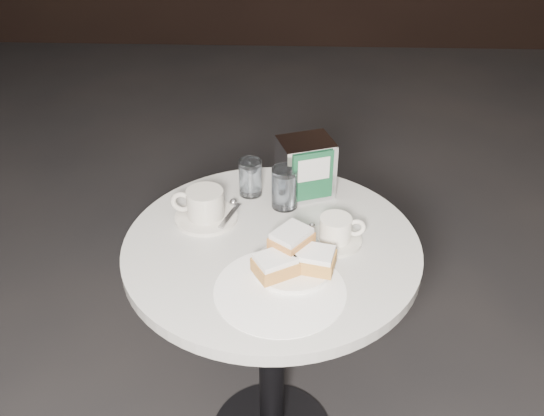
{
  "coord_description": "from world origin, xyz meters",
  "views": [
    {
      "loc": [
        0.04,
        -1.13,
        1.61
      ],
      "look_at": [
        0.0,
        0.02,
        0.83
      ],
      "focal_mm": 40.0,
      "sensor_mm": 36.0,
      "label": 1
    }
  ],
  "objects_px": {
    "cafe_table": "(272,305)",
    "beignet_plate": "(293,259)",
    "water_glass_right": "(285,188)",
    "napkin_dispenser": "(306,168)",
    "coffee_cup_left": "(205,207)",
    "coffee_cup_right": "(336,231)",
    "water_glass_left": "(250,178)"
  },
  "relations": [
    {
      "from": "water_glass_right",
      "to": "napkin_dispenser",
      "type": "distance_m",
      "value": 0.08
    },
    {
      "from": "beignet_plate",
      "to": "water_glass_left",
      "type": "bearing_deg",
      "value": 110.35
    },
    {
      "from": "coffee_cup_left",
      "to": "napkin_dispenser",
      "type": "bearing_deg",
      "value": 31.14
    },
    {
      "from": "cafe_table",
      "to": "beignet_plate",
      "type": "xyz_separation_m",
      "value": [
        0.05,
        -0.1,
        0.23
      ]
    },
    {
      "from": "cafe_table",
      "to": "coffee_cup_left",
      "type": "bearing_deg",
      "value": 151.36
    },
    {
      "from": "coffee_cup_right",
      "to": "coffee_cup_left",
      "type": "bearing_deg",
      "value": 160.66
    },
    {
      "from": "coffee_cup_right",
      "to": "napkin_dispenser",
      "type": "height_order",
      "value": "napkin_dispenser"
    },
    {
      "from": "coffee_cup_left",
      "to": "water_glass_left",
      "type": "relative_size",
      "value": 1.75
    },
    {
      "from": "water_glass_right",
      "to": "coffee_cup_left",
      "type": "bearing_deg",
      "value": -161.27
    },
    {
      "from": "coffee_cup_right",
      "to": "water_glass_left",
      "type": "height_order",
      "value": "water_glass_left"
    },
    {
      "from": "cafe_table",
      "to": "water_glass_left",
      "type": "relative_size",
      "value": 7.64
    },
    {
      "from": "beignet_plate",
      "to": "napkin_dispenser",
      "type": "height_order",
      "value": "napkin_dispenser"
    },
    {
      "from": "coffee_cup_right",
      "to": "napkin_dispenser",
      "type": "relative_size",
      "value": 0.88
    },
    {
      "from": "coffee_cup_right",
      "to": "napkin_dispenser",
      "type": "distance_m",
      "value": 0.22
    },
    {
      "from": "water_glass_left",
      "to": "cafe_table",
      "type": "bearing_deg",
      "value": -73.34
    },
    {
      "from": "coffee_cup_right",
      "to": "water_glass_right",
      "type": "bearing_deg",
      "value": 124.8
    },
    {
      "from": "coffee_cup_left",
      "to": "napkin_dispenser",
      "type": "xyz_separation_m",
      "value": [
        0.25,
        0.13,
        0.04
      ]
    },
    {
      "from": "cafe_table",
      "to": "water_glass_left",
      "type": "xyz_separation_m",
      "value": [
        -0.06,
        0.21,
        0.25
      ]
    },
    {
      "from": "water_glass_right",
      "to": "napkin_dispenser",
      "type": "relative_size",
      "value": 0.68
    },
    {
      "from": "napkin_dispenser",
      "to": "coffee_cup_right",
      "type": "bearing_deg",
      "value": -90.52
    },
    {
      "from": "beignet_plate",
      "to": "coffee_cup_left",
      "type": "relative_size",
      "value": 1.22
    },
    {
      "from": "beignet_plate",
      "to": "coffee_cup_right",
      "type": "xyz_separation_m",
      "value": [
        0.1,
        0.11,
        -0.0
      ]
    },
    {
      "from": "cafe_table",
      "to": "water_glass_right",
      "type": "bearing_deg",
      "value": 80.32
    },
    {
      "from": "cafe_table",
      "to": "coffee_cup_left",
      "type": "height_order",
      "value": "coffee_cup_left"
    },
    {
      "from": "coffee_cup_left",
      "to": "coffee_cup_right",
      "type": "height_order",
      "value": "coffee_cup_left"
    },
    {
      "from": "napkin_dispenser",
      "to": "water_glass_right",
      "type": "bearing_deg",
      "value": -149.92
    },
    {
      "from": "coffee_cup_right",
      "to": "cafe_table",
      "type": "bearing_deg",
      "value": 179.17
    },
    {
      "from": "coffee_cup_left",
      "to": "coffee_cup_right",
      "type": "bearing_deg",
      "value": -10.28
    },
    {
      "from": "beignet_plate",
      "to": "napkin_dispenser",
      "type": "relative_size",
      "value": 1.29
    },
    {
      "from": "beignet_plate",
      "to": "coffee_cup_left",
      "type": "bearing_deg",
      "value": 139.32
    },
    {
      "from": "cafe_table",
      "to": "coffee_cup_right",
      "type": "relative_size",
      "value": 5.29
    },
    {
      "from": "beignet_plate",
      "to": "water_glass_right",
      "type": "bearing_deg",
      "value": 95.42
    }
  ]
}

